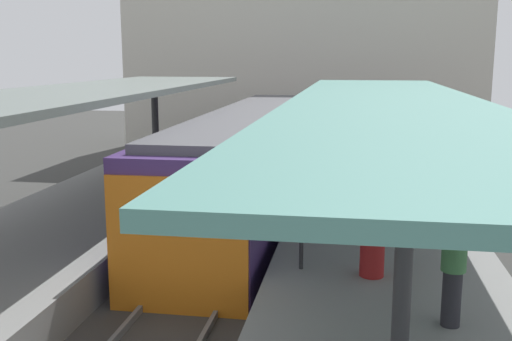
{
  "coord_description": "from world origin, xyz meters",
  "views": [
    {
      "loc": [
        3.12,
        -12.49,
        4.9
      ],
      "look_at": [
        0.49,
        3.48,
        1.83
      ],
      "focal_mm": 42.14,
      "sensor_mm": 36.0,
      "label": 1
    }
  ],
  "objects_px": {
    "commuter_train": "(251,161)",
    "platform_bench": "(428,188)",
    "platform_sign": "(302,184)",
    "litter_bin": "(372,255)",
    "passenger_near_bench": "(453,267)",
    "passenger_far_end": "(376,183)",
    "passenger_mid_platform": "(357,176)"
  },
  "relations": [
    {
      "from": "platform_bench",
      "to": "passenger_near_bench",
      "type": "bearing_deg",
      "value": -93.8
    },
    {
      "from": "passenger_mid_platform",
      "to": "platform_bench",
      "type": "bearing_deg",
      "value": 14.31
    },
    {
      "from": "commuter_train",
      "to": "litter_bin",
      "type": "height_order",
      "value": "commuter_train"
    },
    {
      "from": "commuter_train",
      "to": "litter_bin",
      "type": "relative_size",
      "value": 19.78
    },
    {
      "from": "commuter_train",
      "to": "platform_sign",
      "type": "bearing_deg",
      "value": -73.04
    },
    {
      "from": "litter_bin",
      "to": "passenger_far_end",
      "type": "bearing_deg",
      "value": 87.37
    },
    {
      "from": "platform_bench",
      "to": "passenger_mid_platform",
      "type": "distance_m",
      "value": 1.97
    },
    {
      "from": "litter_bin",
      "to": "passenger_far_end",
      "type": "relative_size",
      "value": 0.49
    },
    {
      "from": "platform_bench",
      "to": "passenger_mid_platform",
      "type": "relative_size",
      "value": 0.86
    },
    {
      "from": "platform_bench",
      "to": "litter_bin",
      "type": "bearing_deg",
      "value": -105.98
    },
    {
      "from": "litter_bin",
      "to": "passenger_near_bench",
      "type": "distance_m",
      "value": 2.24
    },
    {
      "from": "passenger_mid_platform",
      "to": "passenger_far_end",
      "type": "distance_m",
      "value": 1.04
    },
    {
      "from": "commuter_train",
      "to": "passenger_mid_platform",
      "type": "xyz_separation_m",
      "value": [
        3.22,
        -2.35,
        0.12
      ]
    },
    {
      "from": "platform_sign",
      "to": "commuter_train",
      "type": "bearing_deg",
      "value": 106.96
    },
    {
      "from": "platform_bench",
      "to": "passenger_far_end",
      "type": "xyz_separation_m",
      "value": [
        -1.4,
        -1.41,
        0.38
      ]
    },
    {
      "from": "passenger_mid_platform",
      "to": "litter_bin",
      "type": "bearing_deg",
      "value": -86.82
    },
    {
      "from": "litter_bin",
      "to": "platform_sign",
      "type": "bearing_deg",
      "value": 172.74
    },
    {
      "from": "commuter_train",
      "to": "passenger_far_end",
      "type": "height_order",
      "value": "commuter_train"
    },
    {
      "from": "commuter_train",
      "to": "platform_bench",
      "type": "distance_m",
      "value": 5.44
    },
    {
      "from": "passenger_far_end",
      "to": "platform_bench",
      "type": "bearing_deg",
      "value": 45.2
    },
    {
      "from": "commuter_train",
      "to": "litter_bin",
      "type": "bearing_deg",
      "value": -64.71
    },
    {
      "from": "litter_bin",
      "to": "passenger_far_end",
      "type": "distance_m",
      "value": 4.17
    },
    {
      "from": "platform_sign",
      "to": "passenger_mid_platform",
      "type": "height_order",
      "value": "platform_sign"
    },
    {
      "from": "passenger_far_end",
      "to": "commuter_train",
      "type": "bearing_deg",
      "value": 138.41
    },
    {
      "from": "platform_bench",
      "to": "passenger_near_bench",
      "type": "distance_m",
      "value": 7.47
    },
    {
      "from": "passenger_near_bench",
      "to": "passenger_mid_platform",
      "type": "distance_m",
      "value": 7.1
    },
    {
      "from": "passenger_far_end",
      "to": "platform_sign",
      "type": "bearing_deg",
      "value": -110.47
    },
    {
      "from": "commuter_train",
      "to": "passenger_far_end",
      "type": "xyz_separation_m",
      "value": [
        3.7,
        -3.28,
        0.12
      ]
    },
    {
      "from": "passenger_near_bench",
      "to": "platform_sign",
      "type": "bearing_deg",
      "value": 139.25
    },
    {
      "from": "commuter_train",
      "to": "platform_bench",
      "type": "bearing_deg",
      "value": -20.19
    },
    {
      "from": "platform_bench",
      "to": "litter_bin",
      "type": "height_order",
      "value": "platform_bench"
    },
    {
      "from": "platform_sign",
      "to": "litter_bin",
      "type": "xyz_separation_m",
      "value": [
        1.29,
        -0.16,
        -1.22
      ]
    }
  ]
}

